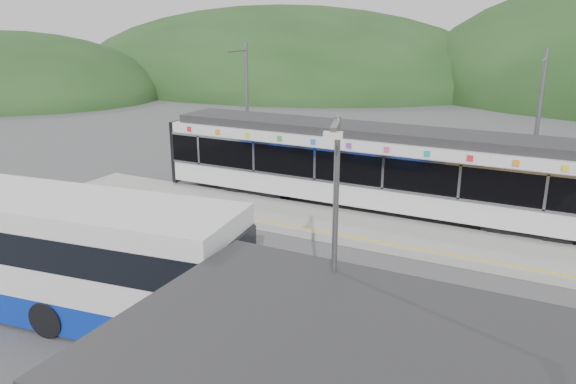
% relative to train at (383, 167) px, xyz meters
% --- Properties ---
extents(ground, '(120.00, 120.00, 0.00)m').
position_rel_train_xyz_m(ground, '(-1.29, -6.00, -2.06)').
color(ground, '#4C4C4F').
rests_on(ground, ground).
extents(hills, '(146.00, 149.00, 26.00)m').
position_rel_train_xyz_m(hills, '(4.89, -0.71, -2.06)').
color(hills, '#1E3D19').
rests_on(hills, ground).
extents(platform, '(26.00, 3.20, 0.30)m').
position_rel_train_xyz_m(platform, '(-1.29, -2.70, -1.91)').
color(platform, '#9E9E99').
rests_on(platform, ground).
extents(yellow_line, '(26.00, 0.10, 0.01)m').
position_rel_train_xyz_m(yellow_line, '(-1.29, -4.00, -1.76)').
color(yellow_line, yellow).
rests_on(yellow_line, platform).
extents(train, '(20.44, 3.01, 3.74)m').
position_rel_train_xyz_m(train, '(0.00, 0.00, 0.00)').
color(train, black).
rests_on(train, ground).
extents(catenary_mast_west, '(0.18, 1.80, 7.00)m').
position_rel_train_xyz_m(catenary_mast_west, '(-8.29, 2.56, 1.58)').
color(catenary_mast_west, slate).
rests_on(catenary_mast_west, ground).
extents(catenary_mast_east, '(0.18, 1.80, 7.00)m').
position_rel_train_xyz_m(catenary_mast_east, '(5.71, 2.56, 1.58)').
color(catenary_mast_east, slate).
rests_on(catenary_mast_east, ground).
extents(bus, '(12.83, 4.45, 3.43)m').
position_rel_train_xyz_m(bus, '(-6.36, -12.54, -0.41)').
color(bus, '#0B2CA9').
rests_on(bus, ground).
extents(lamp_post, '(0.42, 1.14, 6.29)m').
position_rel_train_xyz_m(lamp_post, '(2.87, -12.54, 1.69)').
color(lamp_post, slate).
rests_on(lamp_post, ground).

